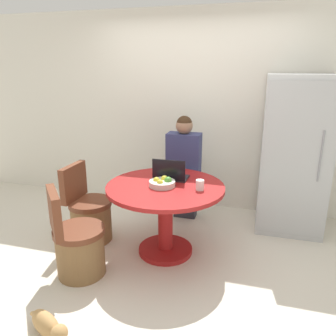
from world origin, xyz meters
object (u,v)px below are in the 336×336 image
at_px(chair_near_left_corner, 78,247).
at_px(cat, 48,325).
at_px(fruit_bowl, 162,183).
at_px(dining_table, 165,205).
at_px(refrigerator, 294,155).
at_px(person_seated, 184,165).
at_px(chair_left_side, 89,216).
at_px(laptop, 170,175).

xyz_separation_m(chair_near_left_corner, cat, (0.18, -0.74, -0.19)).
bearing_deg(fruit_bowl, dining_table, 57.91).
bearing_deg(refrigerator, chair_near_left_corner, -141.28).
distance_m(person_seated, fruit_bowl, 0.85).
relative_size(refrigerator, chair_left_side, 2.09).
height_order(chair_near_left_corner, person_seated, person_seated).
relative_size(dining_table, laptop, 3.43).
relative_size(chair_left_side, person_seated, 0.65).
distance_m(refrigerator, fruit_bowl, 1.64).
distance_m(dining_table, chair_left_side, 0.93).
bearing_deg(refrigerator, cat, -127.59).
bearing_deg(chair_left_side, cat, -161.82).
distance_m(dining_table, chair_near_left_corner, 0.93).
bearing_deg(cat, chair_left_side, 130.83).
bearing_deg(laptop, dining_table, 89.12).
distance_m(dining_table, cat, 1.49).
bearing_deg(fruit_bowl, chair_near_left_corner, -139.75).
bearing_deg(refrigerator, fruit_bowl, -142.08).
bearing_deg(chair_left_side, person_seated, -47.03).
relative_size(refrigerator, dining_table, 1.53).
bearing_deg(cat, person_seated, 101.29).
distance_m(refrigerator, chair_near_left_corner, 2.58).
bearing_deg(fruit_bowl, person_seated, 88.11).
bearing_deg(fruit_bowl, cat, -110.37).
relative_size(chair_left_side, fruit_bowl, 3.33).
height_order(dining_table, cat, dining_table).
bearing_deg(cat, fruit_bowl, 94.29).
xyz_separation_m(chair_near_left_corner, person_seated, (0.69, 1.41, 0.45)).
bearing_deg(fruit_bowl, refrigerator, 37.92).
height_order(dining_table, chair_left_side, chair_left_side).
bearing_deg(chair_left_side, laptop, -78.27).
bearing_deg(laptop, cat, 71.58).
distance_m(refrigerator, laptop, 1.50).
distance_m(chair_near_left_corner, person_seated, 1.63).
bearing_deg(cat, refrigerator, 77.06).
height_order(person_seated, fruit_bowl, person_seated).
height_order(chair_near_left_corner, chair_left_side, same).
relative_size(chair_near_left_corner, laptop, 2.50).
xyz_separation_m(chair_left_side, person_seated, (0.90, 0.79, 0.45)).
bearing_deg(cat, dining_table, 93.98).
height_order(refrigerator, laptop, refrigerator).
distance_m(person_seated, laptop, 0.64).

